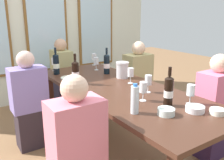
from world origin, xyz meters
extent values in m
plane|color=olive|center=(0.00, 0.00, 0.00)|extent=(12.00, 12.00, 0.00)
cube|color=silver|center=(0.00, 2.15, 1.45)|extent=(4.12, 0.06, 2.90)
cube|color=brown|center=(0.00, 2.11, 1.45)|extent=(0.72, 0.03, 1.88)
cube|color=silver|center=(0.00, 2.09, 1.45)|extent=(0.64, 0.01, 1.80)
cube|color=brown|center=(0.95, 2.11, 1.45)|extent=(0.72, 0.03, 1.88)
cube|color=silver|center=(0.95, 2.09, 1.45)|extent=(0.64, 0.01, 1.80)
cube|color=#46281C|center=(0.00, 0.00, 0.72)|extent=(0.92, 2.40, 0.04)
cube|color=#46281C|center=(-0.36, 1.11, 0.35)|extent=(0.07, 0.07, 0.70)
cube|color=#46281C|center=(0.36, 1.11, 0.35)|extent=(0.07, 0.07, 0.70)
cylinder|color=white|center=(-0.27, 0.63, 0.74)|extent=(0.23, 0.23, 0.01)
cylinder|color=silver|center=(0.26, 0.30, 0.82)|extent=(0.14, 0.14, 0.17)
cylinder|color=silver|center=(0.26, 0.30, 0.92)|extent=(0.16, 0.16, 0.02)
cylinder|color=black|center=(-0.31, 0.38, 0.86)|extent=(0.07, 0.07, 0.23)
cone|color=black|center=(-0.31, 0.38, 0.99)|extent=(0.07, 0.07, 0.02)
cylinder|color=black|center=(-0.31, 0.38, 1.04)|extent=(0.03, 0.03, 0.08)
cylinder|color=white|center=(-0.31, 0.38, 0.85)|extent=(0.08, 0.08, 0.06)
cylinder|color=black|center=(-0.33, 0.90, 0.86)|extent=(0.07, 0.07, 0.24)
cone|color=black|center=(-0.33, 0.90, 0.99)|extent=(0.07, 0.07, 0.02)
cylinder|color=black|center=(-0.33, 0.90, 1.04)|extent=(0.03, 0.03, 0.08)
cylinder|color=silver|center=(-0.33, 0.90, 0.85)|extent=(0.08, 0.08, 0.06)
cylinder|color=black|center=(0.04, -0.65, 0.86)|extent=(0.08, 0.07, 0.24)
cone|color=black|center=(0.04, -0.65, 0.99)|extent=(0.08, 0.07, 0.02)
cylinder|color=black|center=(0.04, -0.65, 1.04)|extent=(0.03, 0.03, 0.08)
cylinder|color=silver|center=(0.04, -0.65, 0.85)|extent=(0.08, 0.08, 0.06)
cylinder|color=black|center=(0.21, 0.57, 0.86)|extent=(0.08, 0.07, 0.23)
cone|color=black|center=(0.21, 0.57, 0.99)|extent=(0.08, 0.07, 0.02)
cylinder|color=black|center=(0.21, 0.57, 1.03)|extent=(0.03, 0.03, 0.08)
cylinder|color=white|center=(0.21, 0.57, 0.84)|extent=(0.08, 0.08, 0.06)
cylinder|color=white|center=(-0.11, -0.77, 0.77)|extent=(0.13, 0.13, 0.05)
cylinder|color=white|center=(0.23, -0.98, 0.76)|extent=(0.12, 0.12, 0.04)
cylinder|color=white|center=(0.13, -0.85, 0.76)|extent=(0.15, 0.15, 0.05)
cylinder|color=white|center=(-0.29, -0.61, 0.85)|extent=(0.06, 0.06, 0.22)
cylinder|color=blue|center=(-0.29, -0.61, 0.97)|extent=(0.04, 0.04, 0.02)
cylinder|color=white|center=(0.23, -0.72, 0.74)|extent=(0.06, 0.06, 0.00)
cylinder|color=white|center=(0.23, -0.72, 0.78)|extent=(0.01, 0.01, 0.07)
cylinder|color=white|center=(0.23, -0.72, 0.87)|extent=(0.07, 0.07, 0.09)
cylinder|color=maroon|center=(0.23, -0.72, 0.83)|extent=(0.06, 0.06, 0.03)
cylinder|color=white|center=(0.19, 0.06, 0.74)|extent=(0.06, 0.06, 0.00)
cylinder|color=white|center=(0.19, 0.06, 0.78)|extent=(0.01, 0.01, 0.07)
cylinder|color=white|center=(0.19, 0.06, 0.87)|extent=(0.07, 0.07, 0.09)
cylinder|color=white|center=(-0.05, -0.44, 0.74)|extent=(0.06, 0.06, 0.00)
cylinder|color=white|center=(-0.05, -0.44, 0.78)|extent=(0.01, 0.01, 0.07)
cylinder|color=white|center=(-0.05, -0.44, 0.87)|extent=(0.07, 0.07, 0.09)
cylinder|color=white|center=(0.14, -0.28, 0.74)|extent=(0.06, 0.06, 0.00)
cylinder|color=white|center=(0.14, -0.28, 0.78)|extent=(0.01, 0.01, 0.07)
cylinder|color=white|center=(0.14, -0.28, 0.87)|extent=(0.07, 0.07, 0.09)
cylinder|color=white|center=(-0.28, 1.11, 0.74)|extent=(0.06, 0.06, 0.00)
cylinder|color=white|center=(-0.28, 1.11, 0.78)|extent=(0.01, 0.01, 0.07)
cylinder|color=white|center=(-0.28, 1.11, 0.87)|extent=(0.07, 0.07, 0.09)
cylinder|color=beige|center=(-0.28, 1.11, 0.84)|extent=(0.06, 0.06, 0.03)
cylinder|color=white|center=(0.20, 0.83, 0.74)|extent=(0.06, 0.06, 0.00)
cylinder|color=white|center=(0.20, 0.83, 0.78)|extent=(0.01, 0.01, 0.07)
cylinder|color=white|center=(0.20, 0.83, 0.87)|extent=(0.07, 0.07, 0.09)
cylinder|color=beige|center=(0.20, 0.83, 0.83)|extent=(0.06, 0.06, 0.03)
cylinder|color=white|center=(0.33, 1.11, 0.74)|extent=(0.06, 0.06, 0.00)
cylinder|color=white|center=(0.33, 1.11, 0.78)|extent=(0.01, 0.01, 0.07)
cylinder|color=white|center=(0.33, 1.11, 0.87)|extent=(0.07, 0.07, 0.09)
cylinder|color=maroon|center=(0.33, 1.11, 0.84)|extent=(0.06, 0.06, 0.03)
cube|color=pink|center=(-0.77, -0.56, 0.69)|extent=(0.38, 0.24, 0.48)
sphere|color=beige|center=(-0.77, -0.56, 1.02)|extent=(0.19, 0.19, 0.19)
cube|color=#362141|center=(0.77, -0.62, 0.23)|extent=(0.32, 0.24, 0.45)
cube|color=pink|center=(0.77, -0.62, 0.69)|extent=(0.38, 0.24, 0.48)
sphere|color=beige|center=(0.77, -0.62, 1.02)|extent=(0.19, 0.19, 0.19)
cube|color=#2F242B|center=(-0.77, 0.64, 0.23)|extent=(0.32, 0.24, 0.45)
cube|color=#8574BA|center=(-0.77, 0.64, 0.69)|extent=(0.38, 0.24, 0.48)
sphere|color=beige|center=(-0.77, 0.64, 1.02)|extent=(0.19, 0.19, 0.19)
cube|color=#22283F|center=(0.77, 0.62, 0.23)|extent=(0.32, 0.24, 0.45)
cube|color=tan|center=(0.77, 0.62, 0.69)|extent=(0.38, 0.24, 0.48)
sphere|color=beige|center=(0.77, 0.62, 1.02)|extent=(0.19, 0.19, 0.19)
cube|color=#2B273A|center=(0.00, 1.55, 0.23)|extent=(0.24, 0.32, 0.45)
cube|color=tan|center=(0.00, 1.55, 0.69)|extent=(0.24, 0.38, 0.48)
sphere|color=tan|center=(0.00, 1.55, 1.02)|extent=(0.19, 0.19, 0.19)
camera|label=1|loc=(-1.42, -1.99, 1.51)|focal=39.26mm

